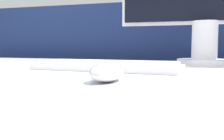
# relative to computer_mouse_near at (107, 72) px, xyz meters

# --- Properties ---
(partition_panel) EXTENTS (5.00, 0.03, 1.00)m
(partition_panel) POSITION_rel_computer_mouse_near_xyz_m (-0.02, 0.85, -0.23)
(partition_panel) COLOR navy
(partition_panel) RESTS_ON ground_plane
(computer_mouse_near) EXTENTS (0.07, 0.11, 0.04)m
(computer_mouse_near) POSITION_rel_computer_mouse_near_xyz_m (0.00, 0.00, 0.00)
(computer_mouse_near) COLOR silver
(computer_mouse_near) RESTS_ON desk
(keyboard) EXTENTS (0.42, 0.18, 0.02)m
(keyboard) POSITION_rel_computer_mouse_near_xyz_m (-0.08, 0.22, -0.01)
(keyboard) COLOR white
(keyboard) RESTS_ON desk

